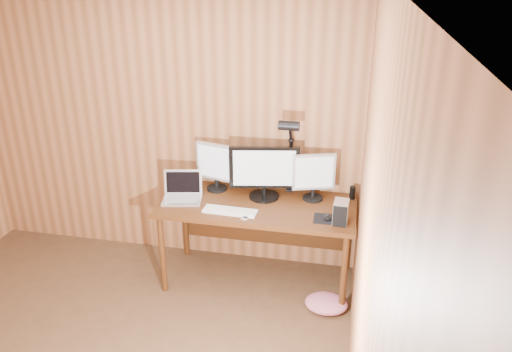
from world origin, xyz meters
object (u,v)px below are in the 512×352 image
(phone, at_px, (246,217))
(monitor_center, at_px, (264,172))
(laptop, at_px, (183,192))
(hard_drive, at_px, (341,212))
(keyboard, at_px, (230,211))
(speaker, at_px, (352,193))
(monitor_right, at_px, (314,176))
(desk, at_px, (259,213))
(desk_lamp, at_px, (290,146))
(mouse, at_px, (328,217))
(monitor_left, at_px, (216,166))

(phone, bearing_deg, monitor_center, 90.90)
(laptop, height_order, hard_drive, laptop)
(laptop, xyz_separation_m, keyboard, (0.45, -0.16, -0.05))
(monitor_center, bearing_deg, speaker, -1.08)
(monitor_right, distance_m, hard_drive, 0.45)
(desk, xyz_separation_m, desk_lamp, (0.23, 0.15, 0.57))
(phone, bearing_deg, hard_drive, 16.63)
(laptop, distance_m, mouse, 1.22)
(monitor_center, relative_size, keyboard, 1.32)
(phone, bearing_deg, desk_lamp, 71.82)
(laptop, distance_m, speaker, 1.41)
(laptop, height_order, phone, laptop)
(hard_drive, height_order, desk_lamp, desk_lamp)
(monitor_left, xyz_separation_m, desk_lamp, (0.63, 0.01, 0.22))
(monitor_right, xyz_separation_m, speaker, (0.32, 0.08, -0.16))
(monitor_left, height_order, monitor_right, monitor_left)
(laptop, height_order, keyboard, laptop)
(desk, bearing_deg, monitor_left, 161.51)
(monitor_right, distance_m, desk_lamp, 0.32)
(keyboard, height_order, mouse, mouse)
(desk, relative_size, laptop, 4.46)
(desk_lamp, bearing_deg, keyboard, -137.95)
(desk, bearing_deg, keyboard, -125.27)
(desk_lamp, bearing_deg, speaker, 1.21)
(monitor_right, relative_size, keyboard, 0.92)
(desk, xyz_separation_m, laptop, (-0.63, -0.09, 0.18))
(monitor_center, distance_m, mouse, 0.66)
(laptop, bearing_deg, monitor_center, 1.59)
(mouse, height_order, desk_lamp, desk_lamp)
(desk, xyz_separation_m, monitor_center, (0.03, 0.06, 0.36))
(monitor_center, height_order, mouse, monitor_center)
(mouse, distance_m, speaker, 0.44)
(monitor_center, bearing_deg, phone, -110.74)
(laptop, xyz_separation_m, phone, (0.59, -0.23, -0.05))
(mouse, relative_size, hard_drive, 0.61)
(desk, height_order, phone, phone)
(monitor_left, bearing_deg, phone, -37.29)
(mouse, xyz_separation_m, desk_lamp, (-0.36, 0.37, 0.42))
(laptop, relative_size, desk_lamp, 0.50)
(mouse, distance_m, desk_lamp, 0.67)
(mouse, height_order, hard_drive, hard_drive)
(monitor_center, bearing_deg, hard_drive, -36.45)
(desk, relative_size, hard_drive, 9.19)
(monitor_right, height_order, desk_lamp, desk_lamp)
(mouse, bearing_deg, desk_lamp, 142.20)
(mouse, xyz_separation_m, phone, (-0.62, -0.10, -0.02))
(keyboard, relative_size, phone, 4.17)
(monitor_left, xyz_separation_m, speaker, (1.16, 0.05, -0.17))
(monitor_center, distance_m, laptop, 0.70)
(monitor_left, distance_m, mouse, 1.06)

